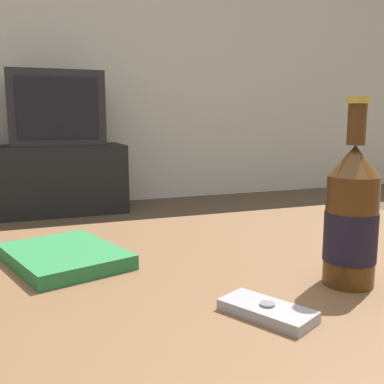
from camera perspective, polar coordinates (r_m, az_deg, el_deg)
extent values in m
cube|color=beige|center=(3.70, -17.39, 18.68)|extent=(8.00, 0.05, 2.60)
cube|color=brown|center=(0.71, 1.66, -12.38)|extent=(1.29, 0.85, 0.04)
cylinder|color=brown|center=(1.37, 18.98, -11.65)|extent=(0.07, 0.07, 0.39)
cube|color=black|center=(3.37, -16.51, 1.60)|extent=(0.92, 0.45, 0.49)
cube|color=black|center=(3.34, -16.91, 10.08)|extent=(0.63, 0.40, 0.51)
cube|color=black|center=(3.14, -16.65, 10.16)|extent=(0.52, 0.01, 0.40)
cylinder|color=#47280F|center=(0.70, 19.49, -4.69)|extent=(0.07, 0.07, 0.16)
cylinder|color=black|center=(0.70, 19.45, -5.33)|extent=(0.08, 0.08, 0.07)
cone|color=#47280F|center=(0.68, 19.96, 3.76)|extent=(0.07, 0.07, 0.04)
cylinder|color=#47280F|center=(0.68, 20.20, 8.06)|extent=(0.03, 0.03, 0.06)
cylinder|color=#B79333|center=(0.68, 20.37, 10.91)|extent=(0.03, 0.03, 0.01)
cube|color=gray|center=(0.59, 9.52, -14.65)|extent=(0.10, 0.13, 0.01)
cylinder|color=slate|center=(0.58, 9.54, -13.88)|extent=(0.02, 0.02, 0.00)
cube|color=#236B38|center=(0.80, -15.91, -7.84)|extent=(0.22, 0.25, 0.02)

